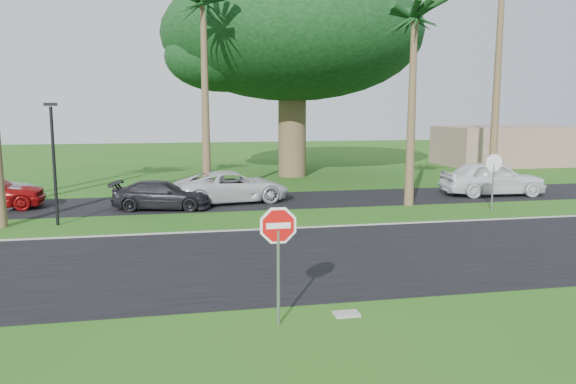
% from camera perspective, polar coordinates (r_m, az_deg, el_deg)
% --- Properties ---
extents(ground, '(120.00, 120.00, 0.00)m').
position_cam_1_polar(ground, '(14.68, -5.07, -9.14)').
color(ground, '#1C5916').
rests_on(ground, ground).
extents(road, '(120.00, 8.00, 0.02)m').
position_cam_1_polar(road, '(16.59, -5.84, -7.03)').
color(road, black).
rests_on(road, ground).
extents(parking_strip, '(120.00, 5.00, 0.02)m').
position_cam_1_polar(parking_strip, '(26.82, -8.02, -1.07)').
color(parking_strip, black).
rests_on(parking_strip, ground).
extents(curb, '(120.00, 0.12, 0.06)m').
position_cam_1_polar(curb, '(20.50, -6.94, -3.97)').
color(curb, gray).
rests_on(curb, ground).
extents(stop_sign_near, '(1.05, 0.07, 2.62)m').
position_cam_1_polar(stop_sign_near, '(11.41, -1.00, -5.02)').
color(stop_sign_near, gray).
rests_on(stop_sign_near, ground).
extents(stop_sign_far, '(1.05, 0.07, 2.62)m').
position_cam_1_polar(stop_sign_far, '(25.87, 20.16, 2.08)').
color(stop_sign_far, gray).
rests_on(stop_sign_far, ground).
extents(palm_center, '(5.00, 5.00, 10.50)m').
position_cam_1_polar(palm_center, '(28.34, -8.62, 18.03)').
color(palm_center, brown).
rests_on(palm_center, ground).
extents(palm_right_near, '(5.00, 5.00, 9.50)m').
position_cam_1_polar(palm_right_near, '(26.38, 12.73, 16.50)').
color(palm_right_near, brown).
rests_on(palm_right_near, ground).
extents(canopy_tree, '(16.50, 16.50, 13.12)m').
position_cam_1_polar(canopy_tree, '(36.96, 0.43, 15.54)').
color(canopy_tree, brown).
rests_on(canopy_tree, ground).
extents(streetlight_right, '(0.45, 0.25, 4.64)m').
position_cam_1_polar(streetlight_right, '(22.93, -22.71, 3.39)').
color(streetlight_right, black).
rests_on(streetlight_right, ground).
extents(building_far, '(10.00, 6.00, 3.00)m').
position_cam_1_polar(building_far, '(47.45, 21.23, 4.41)').
color(building_far, gray).
rests_on(building_far, ground).
extents(car_dark, '(4.56, 2.52, 1.25)m').
position_cam_1_polar(car_dark, '(25.35, -12.69, -0.34)').
color(car_dark, black).
rests_on(car_dark, ground).
extents(car_minivan, '(5.68, 3.35, 1.48)m').
position_cam_1_polar(car_minivan, '(26.64, -5.67, 0.50)').
color(car_minivan, silver).
rests_on(car_minivan, ground).
extents(car_pickup, '(5.32, 2.48, 1.76)m').
position_cam_1_polar(car_pickup, '(30.48, 20.07, 1.30)').
color(car_pickup, white).
rests_on(car_pickup, ground).
extents(utility_slab, '(0.56, 0.36, 0.06)m').
position_cam_1_polar(utility_slab, '(12.49, 5.95, -12.23)').
color(utility_slab, '#9C9B94').
rests_on(utility_slab, ground).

